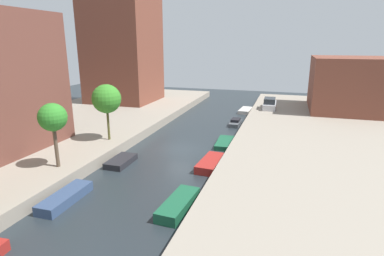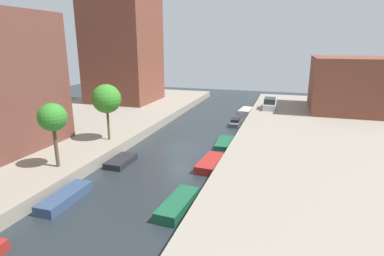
{
  "view_description": "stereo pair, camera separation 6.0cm",
  "coord_description": "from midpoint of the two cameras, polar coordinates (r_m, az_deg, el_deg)",
  "views": [
    {
      "loc": [
        9.97,
        -28.17,
        10.43
      ],
      "look_at": [
        -0.13,
        4.44,
        1.06
      ],
      "focal_mm": 29.31,
      "sensor_mm": 36.0,
      "label": 1
    },
    {
      "loc": [
        10.03,
        -28.15,
        10.43
      ],
      "look_at": [
        -0.13,
        4.44,
        1.06
      ],
      "focal_mm": 29.31,
      "sensor_mm": 36.0,
      "label": 2
    }
  ],
  "objects": [
    {
      "name": "quay_left",
      "position": [
        38.94,
        -23.44,
        -0.73
      ],
      "size": [
        20.0,
        64.0,
        1.0
      ],
      "primitive_type": "cube",
      "color": "gray",
      "rests_on": "ground_plane"
    },
    {
      "name": "street_tree_2",
      "position": [
        31.62,
        -15.25,
        5.13
      ],
      "size": [
        2.81,
        2.81,
        5.54
      ],
      "color": "#4C4C23",
      "rests_on": "quay_left"
    },
    {
      "name": "moored_boat_left_2",
      "position": [
        28.54,
        -12.77,
        -5.92
      ],
      "size": [
        1.67,
        3.28,
        0.54
      ],
      "color": "#232328",
      "rests_on": "ground_plane"
    },
    {
      "name": "low_block_right",
      "position": [
        49.75,
        26.66,
        7.15
      ],
      "size": [
        10.0,
        11.8,
        7.46
      ],
      "primitive_type": "cube",
      "color": "brown",
      "rests_on": "quay_right"
    },
    {
      "name": "moored_boat_right_2",
      "position": [
        27.26,
        3.5,
        -6.41
      ],
      "size": [
        1.89,
        4.24,
        0.68
      ],
      "color": "maroon",
      "rests_on": "ground_plane"
    },
    {
      "name": "moored_boat_right_1",
      "position": [
        20.79,
        -2.49,
        -13.7
      ],
      "size": [
        1.72,
        4.33,
        0.68
      ],
      "color": "#195638",
      "rests_on": "ground_plane"
    },
    {
      "name": "street_tree_1",
      "position": [
        25.83,
        -23.99,
        1.69
      ],
      "size": [
        2.14,
        2.14,
        5.05
      ],
      "color": "brown",
      "rests_on": "quay_left"
    },
    {
      "name": "moored_boat_right_5",
      "position": [
        49.09,
        9.79,
        3.16
      ],
      "size": [
        1.87,
        4.01,
        0.52
      ],
      "color": "beige",
      "rests_on": "ground_plane"
    },
    {
      "name": "moored_boat_left_1",
      "position": [
        23.22,
        -22.02,
        -11.63
      ],
      "size": [
        1.46,
        4.36,
        0.67
      ],
      "color": "#33476B",
      "rests_on": "ground_plane"
    },
    {
      "name": "quay_right",
      "position": [
        30.27,
        25.87,
        -5.41
      ],
      "size": [
        20.0,
        64.0,
        1.0
      ],
      "primitive_type": "cube",
      "color": "gray",
      "rests_on": "ground_plane"
    },
    {
      "name": "moored_boat_right_3",
      "position": [
        33.03,
        6.08,
        -2.71
      ],
      "size": [
        1.88,
        4.14,
        0.48
      ],
      "color": "#195638",
      "rests_on": "ground_plane"
    },
    {
      "name": "apartment_tower_far",
      "position": [
        53.19,
        -12.7,
        19.03
      ],
      "size": [
        10.0,
        9.81,
        26.36
      ],
      "primitive_type": "cube",
      "color": "brown",
      "rests_on": "quay_left"
    },
    {
      "name": "parked_car",
      "position": [
        47.5,
        14.0,
        4.25
      ],
      "size": [
        1.87,
        4.78,
        1.59
      ],
      "color": "#B7B7BC",
      "rests_on": "quay_right"
    },
    {
      "name": "moored_boat_right_4",
      "position": [
        41.08,
        7.94,
        0.98
      ],
      "size": [
        1.27,
        3.08,
        0.82
      ],
      "color": "#4C5156",
      "rests_on": "ground_plane"
    },
    {
      "name": "ground_plane",
      "position": [
        31.65,
        -2.12,
        -3.91
      ],
      "size": [
        84.0,
        84.0,
        0.0
      ],
      "primitive_type": "plane",
      "color": "#232B30"
    }
  ]
}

